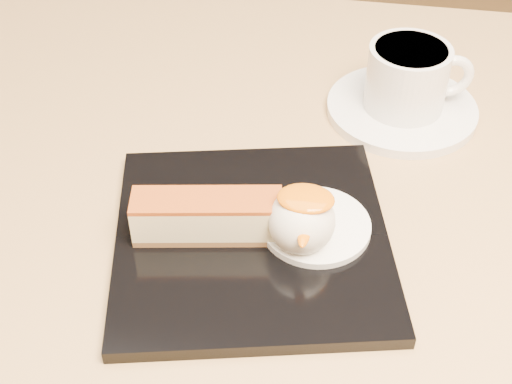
% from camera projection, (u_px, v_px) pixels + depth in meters
% --- Properties ---
extents(table, '(0.80, 0.80, 0.72)m').
position_uv_depth(table, '(266.00, 324.00, 0.72)').
color(table, black).
rests_on(table, ground).
extents(dessert_plate, '(0.26, 0.26, 0.01)m').
position_uv_depth(dessert_plate, '(252.00, 239.00, 0.58)').
color(dessert_plate, black).
rests_on(dessert_plate, table).
extents(cheesecake, '(0.12, 0.05, 0.04)m').
position_uv_depth(cheesecake, '(207.00, 216.00, 0.56)').
color(cheesecake, brown).
rests_on(cheesecake, dessert_plate).
extents(cream_smear, '(0.09, 0.09, 0.01)m').
position_uv_depth(cream_smear, '(316.00, 226.00, 0.58)').
color(cream_smear, white).
rests_on(cream_smear, dessert_plate).
extents(ice_cream_scoop, '(0.05, 0.05, 0.05)m').
position_uv_depth(ice_cream_scoop, '(302.00, 221.00, 0.55)').
color(ice_cream_scoop, white).
rests_on(ice_cream_scoop, cream_smear).
extents(mango_sauce, '(0.04, 0.03, 0.01)m').
position_uv_depth(mango_sauce, '(306.00, 199.00, 0.54)').
color(mango_sauce, orange).
rests_on(mango_sauce, ice_cream_scoop).
extents(mint_sprig, '(0.03, 0.02, 0.00)m').
position_uv_depth(mint_sprig, '(284.00, 198.00, 0.60)').
color(mint_sprig, green).
rests_on(mint_sprig, cream_smear).
extents(saucer, '(0.15, 0.15, 0.01)m').
position_uv_depth(saucer, '(402.00, 109.00, 0.72)').
color(saucer, white).
rests_on(saucer, table).
extents(coffee_cup, '(0.11, 0.08, 0.06)m').
position_uv_depth(coffee_cup, '(409.00, 76.00, 0.69)').
color(coffee_cup, white).
rests_on(coffee_cup, saucer).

